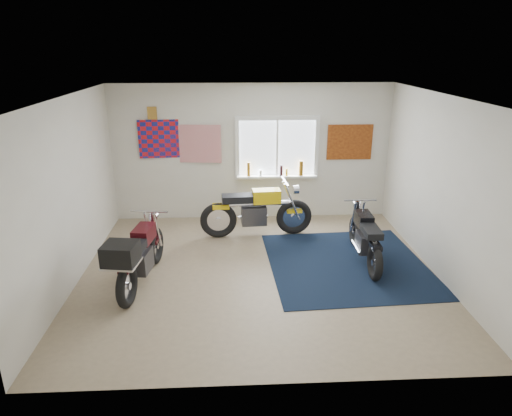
{
  "coord_description": "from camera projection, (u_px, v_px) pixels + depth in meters",
  "views": [
    {
      "loc": [
        -0.37,
        -6.38,
        3.38
      ],
      "look_at": [
        -0.02,
        0.4,
        0.94
      ],
      "focal_mm": 32.0,
      "sensor_mm": 36.0,
      "label": 1
    }
  ],
  "objects": [
    {
      "name": "triumph_poster",
      "position": [
        350.0,
        142.0,
        9.06
      ],
      "size": [
        0.9,
        0.03,
        0.7
      ],
      "primitive_type": "cube",
      "color": "#A54C14",
      "rests_on": "room_shell"
    },
    {
      "name": "yellow_triumph",
      "position": [
        256.0,
        212.0,
        8.42
      ],
      "size": [
        2.1,
        0.63,
        1.05
      ],
      "rotation": [
        0.0,
        0.0,
        0.07
      ],
      "color": "black",
      "rests_on": "ground"
    },
    {
      "name": "window_assembly",
      "position": [
        277.0,
        152.0,
        9.04
      ],
      "size": [
        1.66,
        0.17,
        1.26
      ],
      "color": "white",
      "rests_on": "room_shell"
    },
    {
      "name": "oil_bottles",
      "position": [
        281.0,
        169.0,
        9.1
      ],
      "size": [
        1.13,
        0.09,
        0.3
      ],
      "color": "#8D5B14",
      "rests_on": "window_assembly"
    },
    {
      "name": "flag_display",
      "position": [
        152.0,
        113.0,
        8.67
      ],
      "size": [
        1.6,
        0.1,
        1.17
      ],
      "color": "red",
      "rests_on": "room_shell"
    },
    {
      "name": "ground",
      "position": [
        259.0,
        273.0,
        7.16
      ],
      "size": [
        5.5,
        5.5,
        0.0
      ],
      "primitive_type": "plane",
      "color": "#9E896B",
      "rests_on": "ground"
    },
    {
      "name": "navy_rug",
      "position": [
        347.0,
        264.0,
        7.44
      ],
      "size": [
        2.63,
        2.73,
        0.01
      ],
      "primitive_type": "cube",
      "rotation": [
        0.0,
        0.0,
        0.05
      ],
      "color": "black",
      "rests_on": "ground"
    },
    {
      "name": "black_chrome_bike",
      "position": [
        365.0,
        239.0,
        7.41
      ],
      "size": [
        0.55,
        1.81,
        0.93
      ],
      "rotation": [
        0.0,
        0.0,
        1.55
      ],
      "color": "black",
      "rests_on": "navy_rug"
    },
    {
      "name": "room_shell",
      "position": [
        259.0,
        172.0,
        6.61
      ],
      "size": [
        5.5,
        5.5,
        5.5
      ],
      "color": "white",
      "rests_on": "ground"
    },
    {
      "name": "maroon_tourer",
      "position": [
        138.0,
        256.0,
        6.56
      ],
      "size": [
        0.7,
        1.93,
        0.98
      ],
      "rotation": [
        0.0,
        0.0,
        1.43
      ],
      "color": "black",
      "rests_on": "ground"
    }
  ]
}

